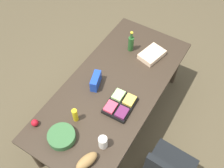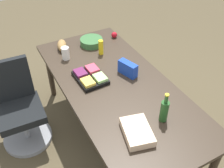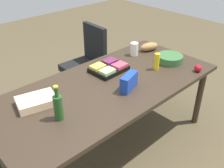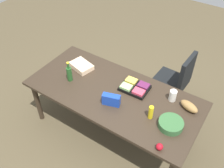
{
  "view_description": "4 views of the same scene",
  "coord_description": "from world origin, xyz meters",
  "px_view_note": "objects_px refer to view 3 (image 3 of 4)",
  "views": [
    {
      "loc": [
        1.53,
        0.92,
        3.21
      ],
      "look_at": [
        0.02,
        -0.01,
        0.84
      ],
      "focal_mm": 41.09,
      "sensor_mm": 36.0,
      "label": 1
    },
    {
      "loc": [
        -1.81,
        1.02,
        2.49
      ],
      "look_at": [
        -0.07,
        0.09,
        0.86
      ],
      "focal_mm": 41.71,
      "sensor_mm": 36.0,
      "label": 2
    },
    {
      "loc": [
        -1.44,
        -1.59,
        2.07
      ],
      "look_at": [
        -0.02,
        -0.09,
        0.83
      ],
      "focal_mm": 41.93,
      "sensor_mm": 36.0,
      "label": 3
    },
    {
      "loc": [
        1.27,
        -1.95,
        3.06
      ],
      "look_at": [
        -0.08,
        0.09,
        0.81
      ],
      "focal_mm": 40.3,
      "sensor_mm": 36.0,
      "label": 4
    }
  ],
  "objects_px": {
    "conference_table": "(108,91)",
    "chip_bag_blue": "(129,82)",
    "apple_red": "(198,68)",
    "salad_bowl": "(170,59)",
    "bread_loaf": "(149,47)",
    "fruit_platter": "(109,68)",
    "sheet_cake": "(36,101)",
    "office_chair": "(86,71)",
    "wine_bottle": "(58,107)",
    "mustard_bottle": "(157,62)",
    "mayo_jar": "(134,49)"
  },
  "relations": [
    {
      "from": "apple_red",
      "to": "salad_bowl",
      "type": "relative_size",
      "value": 0.27
    },
    {
      "from": "office_chair",
      "to": "wine_bottle",
      "type": "distance_m",
      "value": 1.62
    },
    {
      "from": "office_chair",
      "to": "fruit_platter",
      "type": "bearing_deg",
      "value": -109.91
    },
    {
      "from": "conference_table",
      "to": "office_chair",
      "type": "relative_size",
      "value": 2.3
    },
    {
      "from": "mustard_bottle",
      "to": "salad_bowl",
      "type": "xyz_separation_m",
      "value": [
        0.25,
        0.01,
        -0.05
      ]
    },
    {
      "from": "office_chair",
      "to": "chip_bag_blue",
      "type": "distance_m",
      "value": 1.3
    },
    {
      "from": "salad_bowl",
      "to": "chip_bag_blue",
      "type": "bearing_deg",
      "value": -173.64
    },
    {
      "from": "mustard_bottle",
      "to": "wine_bottle",
      "type": "relative_size",
      "value": 0.6
    },
    {
      "from": "wine_bottle",
      "to": "bread_loaf",
      "type": "height_order",
      "value": "wine_bottle"
    },
    {
      "from": "fruit_platter",
      "to": "sheet_cake",
      "type": "bearing_deg",
      "value": -177.66
    },
    {
      "from": "wine_bottle",
      "to": "mustard_bottle",
      "type": "bearing_deg",
      "value": 0.39
    },
    {
      "from": "office_chair",
      "to": "mayo_jar",
      "type": "xyz_separation_m",
      "value": [
        0.21,
        -0.67,
        0.47
      ]
    },
    {
      "from": "chip_bag_blue",
      "to": "apple_red",
      "type": "xyz_separation_m",
      "value": [
        0.77,
        -0.26,
        -0.04
      ]
    },
    {
      "from": "sheet_cake",
      "to": "chip_bag_blue",
      "type": "relative_size",
      "value": 1.45
    },
    {
      "from": "salad_bowl",
      "to": "apple_red",
      "type": "bearing_deg",
      "value": -86.05
    },
    {
      "from": "sheet_cake",
      "to": "bread_loaf",
      "type": "distance_m",
      "value": 1.58
    },
    {
      "from": "conference_table",
      "to": "salad_bowl",
      "type": "distance_m",
      "value": 0.86
    },
    {
      "from": "sheet_cake",
      "to": "mustard_bottle",
      "type": "height_order",
      "value": "mustard_bottle"
    },
    {
      "from": "fruit_platter",
      "to": "sheet_cake",
      "type": "xyz_separation_m",
      "value": [
        -0.86,
        -0.04,
        0.0
      ]
    },
    {
      "from": "sheet_cake",
      "to": "bread_loaf",
      "type": "xyz_separation_m",
      "value": [
        1.58,
        0.09,
        0.02
      ]
    },
    {
      "from": "sheet_cake",
      "to": "office_chair",
      "type": "bearing_deg",
      "value": 34.83
    },
    {
      "from": "office_chair",
      "to": "mayo_jar",
      "type": "relative_size",
      "value": 6.55
    },
    {
      "from": "sheet_cake",
      "to": "mayo_jar",
      "type": "height_order",
      "value": "mayo_jar"
    },
    {
      "from": "wine_bottle",
      "to": "fruit_platter",
      "type": "bearing_deg",
      "value": 21.6
    },
    {
      "from": "office_chair",
      "to": "sheet_cake",
      "type": "distance_m",
      "value": 1.45
    },
    {
      "from": "fruit_platter",
      "to": "apple_red",
      "type": "xyz_separation_m",
      "value": [
        0.67,
        -0.65,
        0.01
      ]
    },
    {
      "from": "office_chair",
      "to": "wine_bottle",
      "type": "relative_size",
      "value": 3.32
    },
    {
      "from": "fruit_platter",
      "to": "sheet_cake",
      "type": "distance_m",
      "value": 0.86
    },
    {
      "from": "office_chair",
      "to": "mayo_jar",
      "type": "height_order",
      "value": "office_chair"
    },
    {
      "from": "office_chair",
      "to": "sheet_cake",
      "type": "height_order",
      "value": "office_chair"
    },
    {
      "from": "mustard_bottle",
      "to": "bread_loaf",
      "type": "bearing_deg",
      "value": 48.78
    },
    {
      "from": "mustard_bottle",
      "to": "sheet_cake",
      "type": "bearing_deg",
      "value": 167.22
    },
    {
      "from": "fruit_platter",
      "to": "wine_bottle",
      "type": "xyz_separation_m",
      "value": [
        -0.83,
        -0.33,
        0.08
      ]
    },
    {
      "from": "conference_table",
      "to": "wine_bottle",
      "type": "height_order",
      "value": "wine_bottle"
    },
    {
      "from": "fruit_platter",
      "to": "bread_loaf",
      "type": "height_order",
      "value": "bread_loaf"
    },
    {
      "from": "bread_loaf",
      "to": "apple_red",
      "type": "bearing_deg",
      "value": -94.25
    },
    {
      "from": "sheet_cake",
      "to": "wine_bottle",
      "type": "bearing_deg",
      "value": -83.2
    },
    {
      "from": "chip_bag_blue",
      "to": "sheet_cake",
      "type": "bearing_deg",
      "value": 154.64
    },
    {
      "from": "sheet_cake",
      "to": "chip_bag_blue",
      "type": "distance_m",
      "value": 0.83
    },
    {
      "from": "chip_bag_blue",
      "to": "wine_bottle",
      "type": "bearing_deg",
      "value": 174.84
    },
    {
      "from": "chip_bag_blue",
      "to": "mayo_jar",
      "type": "bearing_deg",
      "value": 38.98
    },
    {
      "from": "office_chair",
      "to": "salad_bowl",
      "type": "distance_m",
      "value": 1.21
    },
    {
      "from": "sheet_cake",
      "to": "mustard_bottle",
      "type": "distance_m",
      "value": 1.29
    },
    {
      "from": "conference_table",
      "to": "mustard_bottle",
      "type": "xyz_separation_m",
      "value": [
        0.59,
        -0.12,
        0.16
      ]
    },
    {
      "from": "fruit_platter",
      "to": "bread_loaf",
      "type": "distance_m",
      "value": 0.72
    },
    {
      "from": "conference_table",
      "to": "chip_bag_blue",
      "type": "height_order",
      "value": "chip_bag_blue"
    },
    {
      "from": "office_chair",
      "to": "fruit_platter",
      "type": "xyz_separation_m",
      "value": [
        -0.27,
        -0.75,
        0.42
      ]
    },
    {
      "from": "salad_bowl",
      "to": "bread_loaf",
      "type": "height_order",
      "value": "bread_loaf"
    },
    {
      "from": "fruit_platter",
      "to": "conference_table",
      "type": "bearing_deg",
      "value": -134.6
    },
    {
      "from": "office_chair",
      "to": "salad_bowl",
      "type": "height_order",
      "value": "office_chair"
    }
  ]
}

